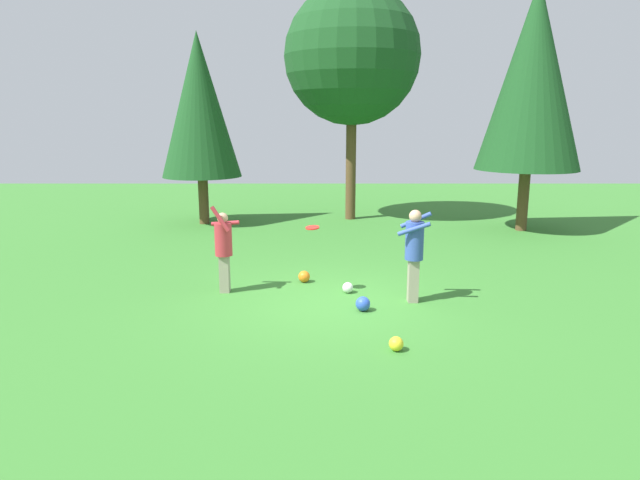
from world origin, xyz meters
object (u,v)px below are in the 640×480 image
person_catcher (412,247)px  ball_white (346,288)px  frisbee (311,228)px  ball_yellow (394,344)px  tree_left (197,106)px  person_thrower (222,245)px  ball_blue (361,304)px  tree_center (350,56)px  tree_far_right (530,77)px  ball_orange (302,277)px

person_catcher → ball_white: size_ratio=8.19×
frisbee → ball_yellow: size_ratio=1.72×
tree_left → person_catcher: bearing=-55.4°
person_thrower → ball_blue: bearing=-18.7°
frisbee → tree_center: tree_center is taller
tree_center → tree_left: size_ratio=1.26×
ball_yellow → ball_blue: size_ratio=0.83×
person_catcher → ball_blue: person_catcher is taller
frisbee → tree_left: size_ratio=0.06×
frisbee → tree_far_right: size_ratio=0.05×
ball_yellow → tree_far_right: bearing=60.9°
ball_orange → tree_left: 8.52m
tree_center → tree_far_right: tree_center is taller
person_thrower → tree_center: bearing=74.9°
person_thrower → tree_far_right: tree_far_right is taller
person_thrower → ball_orange: person_thrower is taller
person_thrower → ball_white: (2.45, -0.07, -0.85)m
ball_white → tree_center: 10.01m
tree_center → ball_orange: bearing=-100.2°
tree_left → tree_far_right: bearing=-6.4°
ball_blue → tree_center: bearing=88.3°
ball_yellow → ball_orange: 3.86m
ball_white → tree_left: size_ratio=0.04×
frisbee → person_catcher: bearing=-13.9°
ball_orange → tree_center: bearing=79.8°
ball_white → ball_orange: (-0.89, 0.74, 0.02)m
tree_far_right → ball_blue: bearing=-126.3°
person_thrower → person_catcher: (3.65, -0.60, 0.09)m
frisbee → ball_orange: frisbee is taller
person_thrower → ball_white: bearing=2.7°
person_catcher → frisbee: (-1.90, 0.47, 0.29)m
ball_blue → tree_center: tree_center is taller
ball_orange → person_catcher: bearing=-31.3°
frisbee → ball_blue: size_ratio=1.43×
ball_blue → tree_far_right: tree_far_right is taller
ball_white → tree_center: (0.50, 8.47, 5.30)m
person_catcher → ball_blue: (-0.98, -0.53, -0.92)m
tree_center → ball_yellow: bearing=-89.6°
ball_yellow → tree_far_right: size_ratio=0.03×
ball_yellow → ball_blue: (-0.36, 1.77, 0.02)m
ball_yellow → ball_blue: ball_blue is taller
ball_blue → tree_center: 10.90m
ball_orange → tree_left: (-3.51, 6.83, 3.68)m
tree_center → tree_left: tree_center is taller
tree_far_right → ball_yellow: bearing=-119.1°
ball_orange → ball_blue: (1.11, -1.80, 0.01)m
ball_blue → tree_far_right: size_ratio=0.04×
tree_left → ball_orange: bearing=-62.8°
frisbee → ball_blue: bearing=-47.4°
person_thrower → tree_far_right: (8.19, 6.36, 3.65)m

